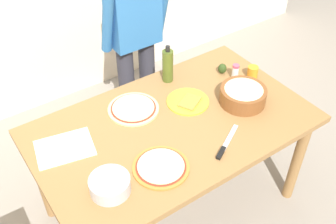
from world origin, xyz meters
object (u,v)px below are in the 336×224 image
mixing_bowl_steel (110,185)px  cup_orange (253,72)px  salt_shaker (235,72)px  chef_knife (225,145)px  pizza_raw_on_board (133,108)px  cutting_board_white (65,148)px  pizza_cooked_on_tray (161,167)px  person_cook (134,31)px  popcorn_bowl (243,94)px  olive_oil_bottle (168,66)px  plate_with_slice (188,102)px  avocado (222,69)px  dining_table (173,135)px

mixing_bowl_steel → cup_orange: cup_orange is taller
salt_shaker → chef_knife: bearing=-136.2°
pizza_raw_on_board → cutting_board_white: pizza_raw_on_board is taller
pizza_cooked_on_tray → cutting_board_white: (-0.35, 0.41, -0.00)m
person_cook → popcorn_bowl: bearing=-73.2°
pizza_cooked_on_tray → olive_oil_bottle: (0.46, 0.61, 0.10)m
plate_with_slice → salt_shaker: bearing=3.9°
pizza_cooked_on_tray → olive_oil_bottle: bearing=52.9°
plate_with_slice → cup_orange: size_ratio=3.06×
avocado → salt_shaker: bearing=-74.5°
olive_oil_bottle → chef_knife: size_ratio=0.96×
olive_oil_bottle → salt_shaker: size_ratio=2.42×
cutting_board_white → dining_table: bearing=-15.3°
popcorn_bowl → mixing_bowl_steel: (-0.98, -0.14, -0.02)m
popcorn_bowl → cutting_board_white: 1.08m
pizza_cooked_on_tray → plate_with_slice: plate_with_slice is taller
dining_table → chef_knife: size_ratio=6.03×
cup_orange → avocado: bearing=129.3°
chef_knife → avocado: bearing=51.1°
person_cook → salt_shaker: person_cook is taller
avocado → pizza_cooked_on_tray: bearing=-149.8°
olive_oil_bottle → salt_shaker: olive_oil_bottle is taller
olive_oil_bottle → salt_shaker: bearing=-32.3°
mixing_bowl_steel → cutting_board_white: mixing_bowl_steel is taller
mixing_bowl_steel → cup_orange: size_ratio=2.35×
pizza_raw_on_board → salt_shaker: (0.71, -0.10, 0.04)m
mixing_bowl_steel → dining_table: bearing=23.0°
cup_orange → salt_shaker: 0.12m
cup_orange → avocado: size_ratio=1.21×
person_cook → cutting_board_white: size_ratio=5.40×
dining_table → olive_oil_bottle: 0.47m
plate_with_slice → mixing_bowl_steel: (-0.71, -0.32, 0.03)m
pizza_raw_on_board → cutting_board_white: bearing=-171.7°
person_cook → olive_oil_bottle: person_cook is taller
pizza_raw_on_board → salt_shaker: 0.72m
plate_with_slice → avocado: (0.37, 0.12, 0.03)m
person_cook → olive_oil_bottle: (0.01, -0.39, -0.07)m
mixing_bowl_steel → salt_shaker: (1.11, 0.35, 0.01)m
olive_oil_bottle → cutting_board_white: size_ratio=0.85×
avocado → olive_oil_bottle: bearing=158.1°
plate_with_slice → olive_oil_bottle: size_ratio=1.02×
pizza_raw_on_board → mixing_bowl_steel: (-0.40, -0.45, 0.03)m
chef_knife → plate_with_slice: bearing=82.1°
cup_orange → cutting_board_white: (-1.28, 0.09, -0.04)m
person_cook → pizza_cooked_on_tray: bearing=-114.2°
cutting_board_white → chef_knife: (0.72, -0.47, 0.00)m
cutting_board_white → person_cook: bearing=36.6°
pizza_raw_on_board → plate_with_slice: bearing=-23.0°
dining_table → cutting_board_white: bearing=164.7°
pizza_cooked_on_tray → cutting_board_white: pizza_cooked_on_tray is taller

